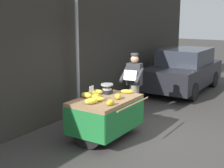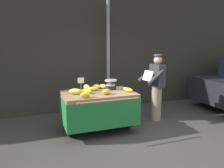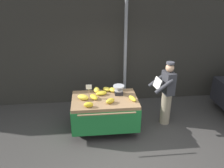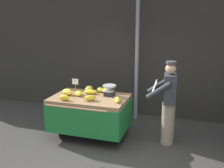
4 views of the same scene
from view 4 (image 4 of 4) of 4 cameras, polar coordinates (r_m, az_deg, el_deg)
The scene contains 16 objects.
ground_plane at distance 4.96m, azimuth -3.42°, elevation -16.86°, with size 60.00×60.00×0.00m, color #383533.
back_wall at distance 7.00m, azimuth 4.87°, elevation 8.85°, with size 16.00×0.24×3.81m, color #2D2B26.
street_pole at distance 6.56m, azimuth 5.28°, elevation 5.97°, with size 0.09×0.09×3.24m, color gray.
banana_cart at distance 5.76m, azimuth -4.69°, elevation -5.05°, with size 1.61×1.25×0.90m.
weighing_scale at distance 5.71m, azimuth -0.55°, elevation -1.36°, with size 0.28×0.28×0.24m.
price_sign at distance 5.85m, azimuth -7.79°, elevation 0.21°, with size 0.14×0.01×0.34m.
banana_bunch_0 at distance 5.41m, azimuth -4.65°, elevation -2.97°, with size 0.13×0.24×0.12m, color gold.
banana_bunch_1 at distance 5.88m, azimuth -9.43°, elevation -1.65°, with size 0.17×0.28×0.13m, color yellow.
banana_bunch_2 at distance 5.79m, azimuth -7.06°, elevation -1.96°, with size 0.15×0.28×0.10m, color yellow.
banana_bunch_3 at distance 5.88m, azimuth -4.57°, elevation -1.66°, with size 0.16×0.28×0.09m, color yellow.
banana_bunch_4 at distance 5.50m, azimuth -10.07°, elevation -2.85°, with size 0.13×0.21×0.12m, color gold.
banana_bunch_5 at distance 6.07m, azimuth -4.92°, elevation -1.00°, with size 0.14×0.26×0.12m, color yellow.
banana_bunch_6 at distance 6.02m, azimuth -2.48°, elevation -1.20°, with size 0.16×0.21×0.10m, color yellow.
banana_bunch_7 at distance 5.92m, azimuth -1.29°, elevation -1.44°, with size 0.16×0.25×0.11m, color yellow.
banana_bunch_8 at distance 5.32m, azimuth 1.14°, elevation -3.35°, with size 0.11×0.29×0.09m, color yellow.
vendor_person at distance 5.49m, azimuth 11.81°, elevation -3.94°, with size 0.62×0.57×1.71m.
Camera 4 is at (1.56, -3.95, 2.57)m, focal length 43.13 mm.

